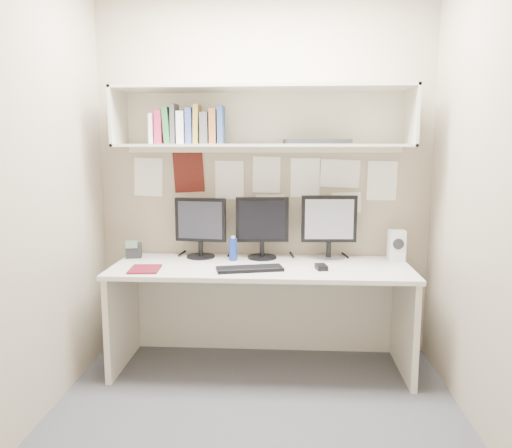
# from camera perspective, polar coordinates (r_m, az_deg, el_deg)

# --- Properties ---
(floor) EXTENTS (2.40, 2.00, 0.01)m
(floor) POSITION_cam_1_polar(r_m,az_deg,el_deg) (3.04, -0.09, -21.16)
(floor) COLOR #414145
(floor) RESTS_ON ground
(wall_back) EXTENTS (2.40, 0.02, 2.60)m
(wall_back) POSITION_cam_1_polar(r_m,az_deg,el_deg) (3.64, 0.88, 5.34)
(wall_back) COLOR gray
(wall_back) RESTS_ON ground
(wall_front) EXTENTS (2.40, 0.02, 2.60)m
(wall_front) POSITION_cam_1_polar(r_m,az_deg,el_deg) (1.65, -2.26, 1.21)
(wall_front) COLOR gray
(wall_front) RESTS_ON ground
(wall_left) EXTENTS (0.02, 2.00, 2.60)m
(wall_left) POSITION_cam_1_polar(r_m,az_deg,el_deg) (2.97, -23.92, 3.82)
(wall_left) COLOR gray
(wall_left) RESTS_ON ground
(wall_right) EXTENTS (0.02, 2.00, 2.60)m
(wall_right) POSITION_cam_1_polar(r_m,az_deg,el_deg) (2.84, 24.93, 3.56)
(wall_right) COLOR gray
(wall_right) RESTS_ON ground
(desk) EXTENTS (2.00, 0.70, 0.73)m
(desk) POSITION_cam_1_polar(r_m,az_deg,el_deg) (3.48, 0.58, -10.55)
(desk) COLOR beige
(desk) RESTS_ON floor
(overhead_hutch) EXTENTS (2.00, 0.38, 0.40)m
(overhead_hutch) POSITION_cam_1_polar(r_m,az_deg,el_deg) (3.50, 0.79, 12.08)
(overhead_hutch) COLOR beige
(overhead_hutch) RESTS_ON wall_back
(pinned_papers) EXTENTS (1.92, 0.01, 0.48)m
(pinned_papers) POSITION_cam_1_polar(r_m,az_deg,el_deg) (3.64, 0.88, 4.55)
(pinned_papers) COLOR white
(pinned_papers) RESTS_ON wall_back
(monitor_left) EXTENTS (0.37, 0.20, 0.43)m
(monitor_left) POSITION_cam_1_polar(r_m,az_deg,el_deg) (3.60, -6.36, -0.09)
(monitor_left) COLOR black
(monitor_left) RESTS_ON desk
(monitor_center) EXTENTS (0.38, 0.21, 0.44)m
(monitor_center) POSITION_cam_1_polar(r_m,az_deg,el_deg) (3.55, 0.70, -0.10)
(monitor_center) COLOR black
(monitor_center) RESTS_ON desk
(monitor_right) EXTENTS (0.39, 0.21, 0.45)m
(monitor_right) POSITION_cam_1_polar(r_m,az_deg,el_deg) (3.55, 8.34, -0.06)
(monitor_right) COLOR #A5A5AA
(monitor_right) RESTS_ON desk
(keyboard) EXTENTS (0.45, 0.25, 0.02)m
(keyboard) POSITION_cam_1_polar(r_m,az_deg,el_deg) (3.23, -0.72, -5.14)
(keyboard) COLOR black
(keyboard) RESTS_ON desk
(mouse) EXTENTS (0.08, 0.12, 0.03)m
(mouse) POSITION_cam_1_polar(r_m,az_deg,el_deg) (3.28, 7.47, -4.90)
(mouse) COLOR black
(mouse) RESTS_ON desk
(speaker) EXTENTS (0.11, 0.11, 0.22)m
(speaker) POSITION_cam_1_polar(r_m,az_deg,el_deg) (3.62, 15.76, -2.38)
(speaker) COLOR silver
(speaker) RESTS_ON desk
(blue_bottle) EXTENTS (0.06, 0.06, 0.17)m
(blue_bottle) POSITION_cam_1_polar(r_m,az_deg,el_deg) (3.50, -2.64, -2.86)
(blue_bottle) COLOR navy
(blue_bottle) RESTS_ON desk
(maroon_notebook) EXTENTS (0.21, 0.24, 0.01)m
(maroon_notebook) POSITION_cam_1_polar(r_m,az_deg,el_deg) (3.32, -12.58, -5.05)
(maroon_notebook) COLOR #590F1B
(maroon_notebook) RESTS_ON desk
(desk_phone) EXTENTS (0.13, 0.12, 0.13)m
(desk_phone) POSITION_cam_1_polar(r_m,az_deg,el_deg) (3.70, -13.80, -2.94)
(desk_phone) COLOR black
(desk_phone) RESTS_ON desk
(book_stack) EXTENTS (0.50, 0.16, 0.27)m
(book_stack) POSITION_cam_1_polar(r_m,az_deg,el_deg) (3.48, -7.77, 10.99)
(book_stack) COLOR white
(book_stack) RESTS_ON overhead_hutch
(hutch_tray) EXTENTS (0.46, 0.23, 0.03)m
(hutch_tray) POSITION_cam_1_polar(r_m,az_deg,el_deg) (3.44, 7.02, 9.34)
(hutch_tray) COLOR black
(hutch_tray) RESTS_ON overhead_hutch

